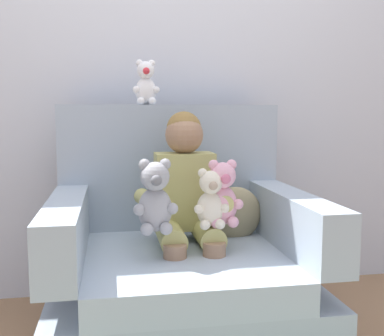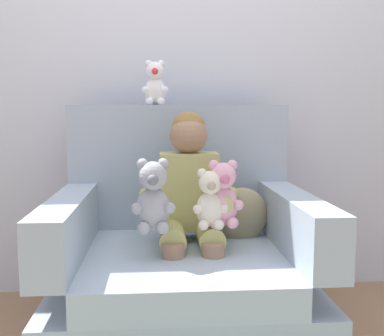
# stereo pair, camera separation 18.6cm
# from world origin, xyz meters

# --- Properties ---
(back_wall) EXTENTS (6.00, 0.10, 2.60)m
(back_wall) POSITION_xyz_m (0.00, 0.67, 1.30)
(back_wall) COLOR silver
(back_wall) RESTS_ON ground
(armchair) EXTENTS (1.08, 0.96, 1.02)m
(armchair) POSITION_xyz_m (0.00, 0.05, 0.32)
(armchair) COLOR #9EADBC
(armchair) RESTS_ON ground
(seated_child) EXTENTS (0.45, 0.39, 0.82)m
(seated_child) POSITION_xyz_m (0.03, 0.08, 0.62)
(seated_child) COLOR tan
(seated_child) RESTS_ON armchair
(plush_cream) EXTENTS (0.14, 0.12, 0.24)m
(plush_cream) POSITION_xyz_m (0.10, -0.08, 0.63)
(plush_cream) COLOR silver
(plush_cream) RESTS_ON armchair
(plush_pink) EXTENTS (0.16, 0.13, 0.27)m
(plush_pink) POSITION_xyz_m (0.16, -0.06, 0.65)
(plush_pink) COLOR #EAA8BC
(plush_pink) RESTS_ON armchair
(plush_grey) EXTENTS (0.17, 0.14, 0.29)m
(plush_grey) POSITION_xyz_m (-0.12, -0.12, 0.65)
(plush_grey) COLOR #9E9EA3
(plush_grey) RESTS_ON armchair
(plush_white_on_backrest) EXTENTS (0.13, 0.11, 0.22)m
(plush_white_on_backrest) POSITION_xyz_m (-0.11, 0.40, 1.12)
(plush_white_on_backrest) COLOR white
(plush_white_on_backrest) RESTS_ON armchair
(throw_pillow) EXTENTS (0.27, 0.14, 0.26)m
(throw_pillow) POSITION_xyz_m (0.28, 0.18, 0.51)
(throw_pillow) COLOR #998C66
(throw_pillow) RESTS_ON armchair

